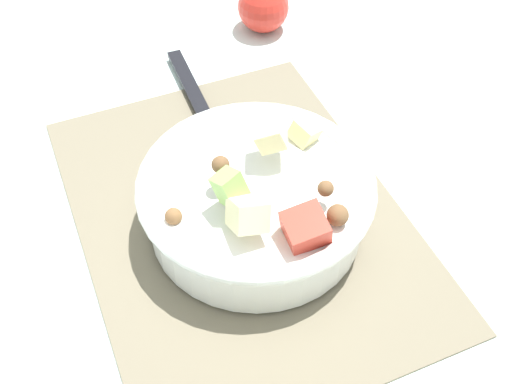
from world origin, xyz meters
TOP-DOWN VIEW (x-y plane):
  - ground_plane at (0.00, 0.00)m, footprint 2.40×2.40m
  - placemat at (0.00, 0.00)m, footprint 0.46×0.33m
  - salad_bowl at (0.02, 0.01)m, footprint 0.24×0.24m
  - serving_spoon at (-0.17, 0.02)m, footprint 0.20×0.04m
  - whole_apple at (-0.32, 0.16)m, footprint 0.07×0.07m

SIDE VIEW (x-z plane):
  - ground_plane at x=0.00m, z-range 0.00..0.00m
  - placemat at x=0.00m, z-range 0.00..0.01m
  - serving_spoon at x=-0.17m, z-range 0.00..0.02m
  - whole_apple at x=-0.32m, z-range -0.01..0.08m
  - salad_bowl at x=0.02m, z-range -0.01..0.10m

